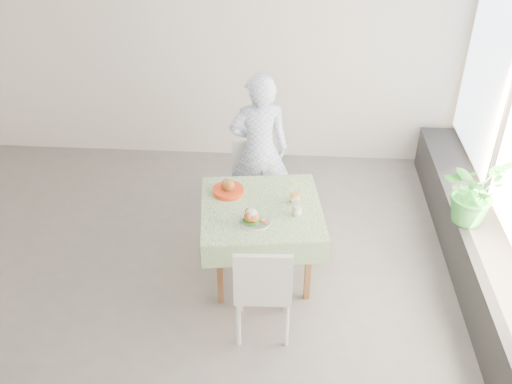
# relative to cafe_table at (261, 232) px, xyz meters

# --- Properties ---
(floor) EXTENTS (6.00, 6.00, 0.00)m
(floor) POSITION_rel_cafe_table_xyz_m (-0.82, -0.26, -0.46)
(floor) COLOR #5D5A58
(floor) RESTS_ON ground
(wall_back) EXTENTS (6.00, 0.02, 2.80)m
(wall_back) POSITION_rel_cafe_table_xyz_m (-0.82, 2.24, 0.94)
(wall_back) COLOR silver
(wall_back) RESTS_ON ground
(window_ledge) EXTENTS (0.40, 4.80, 0.50)m
(window_ledge) POSITION_rel_cafe_table_xyz_m (1.98, -0.26, -0.21)
(window_ledge) COLOR black
(window_ledge) RESTS_ON ground
(cafe_table) EXTENTS (1.17, 1.17, 0.74)m
(cafe_table) POSITION_rel_cafe_table_xyz_m (0.00, 0.00, 0.00)
(cafe_table) COLOR brown
(cafe_table) RESTS_ON ground
(chair_far) EXTENTS (0.46, 0.46, 0.86)m
(chair_far) POSITION_rel_cafe_table_xyz_m (-0.13, 0.80, -0.19)
(chair_far) COLOR white
(chair_far) RESTS_ON ground
(chair_near) EXTENTS (0.46, 0.46, 0.94)m
(chair_near) POSITION_rel_cafe_table_xyz_m (0.06, -0.72, -0.17)
(chair_near) COLOR white
(chair_near) RESTS_ON ground
(diner) EXTENTS (0.65, 0.48, 1.63)m
(diner) POSITION_rel_cafe_table_xyz_m (-0.08, 0.87, 0.36)
(diner) COLOR #95B2EF
(diner) RESTS_ON ground
(main_dish) EXTENTS (0.27, 0.27, 0.14)m
(main_dish) POSITION_rel_cafe_table_xyz_m (-0.05, -0.24, 0.33)
(main_dish) COLOR white
(main_dish) RESTS_ON cafe_table
(juice_cup_orange) EXTENTS (0.09, 0.09, 0.26)m
(juice_cup_orange) POSITION_rel_cafe_table_xyz_m (0.29, 0.09, 0.34)
(juice_cup_orange) COLOR white
(juice_cup_orange) RESTS_ON cafe_table
(juice_cup_lemonade) EXTENTS (0.09, 0.09, 0.25)m
(juice_cup_lemonade) POSITION_rel_cafe_table_xyz_m (0.31, -0.09, 0.34)
(juice_cup_lemonade) COLOR white
(juice_cup_lemonade) RESTS_ON cafe_table
(second_dish) EXTENTS (0.29, 0.29, 0.14)m
(second_dish) POSITION_rel_cafe_table_xyz_m (-0.31, 0.20, 0.32)
(second_dish) COLOR red
(second_dish) RESTS_ON cafe_table
(potted_plant) EXTENTS (0.74, 0.74, 0.62)m
(potted_plant) POSITION_rel_cafe_table_xyz_m (1.88, 0.28, 0.35)
(potted_plant) COLOR #28792E
(potted_plant) RESTS_ON window_ledge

